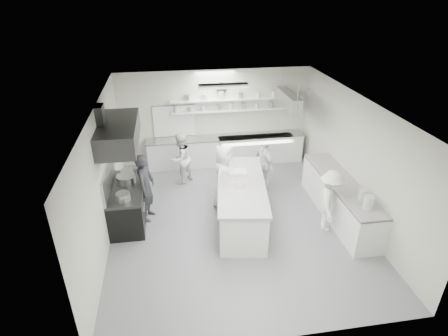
{
  "coord_description": "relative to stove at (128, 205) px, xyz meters",
  "views": [
    {
      "loc": [
        -1.45,
        -7.44,
        5.38
      ],
      "look_at": [
        -0.18,
        0.6,
        1.17
      ],
      "focal_mm": 29.24,
      "sensor_mm": 36.0,
      "label": 1
    }
  ],
  "objects": [
    {
      "name": "shelf_lower",
      "position": [
        3.3,
        2.97,
        1.3
      ],
      "size": [
        4.2,
        0.26,
        0.04
      ],
      "primitive_type": "cube",
      "color": "white",
      "rests_on": "wall_back"
    },
    {
      "name": "wall_back",
      "position": [
        2.6,
        3.1,
        1.05
      ],
      "size": [
        6.0,
        0.04,
        3.0
      ],
      "primitive_type": "cube",
      "color": "beige",
      "rests_on": "floor"
    },
    {
      "name": "exhaust_hood",
      "position": [
        0.0,
        -0.0,
        1.9
      ],
      "size": [
        0.85,
        2.0,
        0.5
      ],
      "primitive_type": "cube",
      "color": "#2F2F2F",
      "rests_on": "wall_left"
    },
    {
      "name": "ceiling",
      "position": [
        2.6,
        -0.4,
        2.56
      ],
      "size": [
        6.0,
        7.0,
        0.02
      ],
      "primitive_type": "cube",
      "color": "silver",
      "rests_on": "wall_back"
    },
    {
      "name": "pass_through_window",
      "position": [
        1.3,
        3.08,
        1.0
      ],
      "size": [
        1.3,
        0.04,
        1.0
      ],
      "primitive_type": "cube",
      "color": "black",
      "rests_on": "wall_back"
    },
    {
      "name": "cook_right",
      "position": [
        4.73,
        -1.1,
        0.33
      ],
      "size": [
        0.92,
        1.15,
        1.55
      ],
      "primitive_type": "imported",
      "rotation": [
        0.0,
        0.0,
        1.17
      ],
      "color": "white",
      "rests_on": "floor"
    },
    {
      "name": "wall_left",
      "position": [
        -0.4,
        -0.4,
        1.05
      ],
      "size": [
        0.04,
        7.0,
        3.0
      ],
      "primitive_type": "cube",
      "color": "beige",
      "rests_on": "floor"
    },
    {
      "name": "bowl_right",
      "position": [
        5.21,
        -0.65,
        0.52
      ],
      "size": [
        0.29,
        0.29,
        0.05
      ],
      "primitive_type": "imported",
      "rotation": [
        0.0,
        0.0,
        -0.41
      ],
      "color": "white",
      "rests_on": "right_counter"
    },
    {
      "name": "wall_clock",
      "position": [
        2.8,
        3.06,
        2.0
      ],
      "size": [
        0.32,
        0.05,
        0.32
      ],
      "primitive_type": "cylinder",
      "rotation": [
        1.57,
        0.0,
        0.0
      ],
      "color": "beige",
      "rests_on": "wall_back"
    },
    {
      "name": "pot_rack",
      "position": [
        4.6,
        2.0,
        1.85
      ],
      "size": [
        0.3,
        1.6,
        0.4
      ],
      "primitive_type": "cube",
      "color": "#A0A0A0",
      "rests_on": "ceiling"
    },
    {
      "name": "light_fixture_front",
      "position": [
        2.6,
        -2.2,
        2.49
      ],
      "size": [
        1.3,
        0.25,
        0.1
      ],
      "primitive_type": "cube",
      "color": "white",
      "rests_on": "ceiling"
    },
    {
      "name": "bowl_island_a",
      "position": [
        2.68,
        -0.58,
        0.61
      ],
      "size": [
        0.27,
        0.27,
        0.06
      ],
      "primitive_type": "imported",
      "rotation": [
        0.0,
        0.0,
        0.11
      ],
      "color": "#A0A0A0",
      "rests_on": "prep_island"
    },
    {
      "name": "cook_stove",
      "position": [
        0.46,
        0.04,
        0.43
      ],
      "size": [
        0.58,
        0.73,
        1.76
      ],
      "primitive_type": "imported",
      "rotation": [
        0.0,
        0.0,
        1.3
      ],
      "color": "#28292D",
      "rests_on": "floor"
    },
    {
      "name": "right_counter",
      "position": [
        5.25,
        -0.6,
        0.02
      ],
      "size": [
        0.74,
        3.3,
        0.94
      ],
      "primitive_type": "cube",
      "color": "white",
      "rests_on": "floor"
    },
    {
      "name": "cook_back",
      "position": [
        1.39,
        1.77,
        0.32
      ],
      "size": [
        0.94,
        0.93,
        1.53
      ],
      "primitive_type": "imported",
      "rotation": [
        0.0,
        0.0,
        -2.38
      ],
      "color": "white",
      "rests_on": "floor"
    },
    {
      "name": "wall_front",
      "position": [
        2.6,
        -3.9,
        1.05
      ],
      "size": [
        6.0,
        0.04,
        3.0
      ],
      "primitive_type": "cube",
      "color": "beige",
      "rests_on": "floor"
    },
    {
      "name": "light_fixture_rear",
      "position": [
        2.6,
        1.4,
        2.49
      ],
      "size": [
        1.3,
        0.25,
        0.1
      ],
      "primitive_type": "cube",
      "color": "white",
      "rests_on": "ceiling"
    },
    {
      "name": "stove_pot",
      "position": [
        0.0,
        0.23,
        0.58
      ],
      "size": [
        0.46,
        0.46,
        0.23
      ],
      "primitive_type": "cylinder",
      "color": "#A0A0A0",
      "rests_on": "stove"
    },
    {
      "name": "prep_island",
      "position": [
        2.74,
        -0.46,
        0.06
      ],
      "size": [
        1.44,
        2.92,
        1.03
      ],
      "primitive_type": "cube",
      "rotation": [
        0.0,
        0.0,
        -0.15
      ],
      "color": "white",
      "rests_on": "floor"
    },
    {
      "name": "back_counter",
      "position": [
        2.9,
        2.8,
        0.01
      ],
      "size": [
        5.0,
        0.6,
        0.92
      ],
      "primitive_type": "cube",
      "color": "white",
      "rests_on": "floor"
    },
    {
      "name": "bowl_island_b",
      "position": [
        2.6,
        0.29,
        0.61
      ],
      "size": [
        0.26,
        0.26,
        0.07
      ],
      "primitive_type": "imported",
      "rotation": [
        0.0,
        0.0,
        0.28
      ],
      "color": "white",
      "rests_on": "prep_island"
    },
    {
      "name": "cook_island_left",
      "position": [
        2.44,
        0.34,
        0.43
      ],
      "size": [
        0.94,
        1.03,
        1.76
      ],
      "primitive_type": "imported",
      "rotation": [
        0.0,
        0.0,
        1.0
      ],
      "color": "white",
      "rests_on": "floor"
    },
    {
      "name": "wall_right",
      "position": [
        5.6,
        -0.4,
        1.05
      ],
      "size": [
        0.04,
        7.0,
        3.0
      ],
      "primitive_type": "cube",
      "color": "beige",
      "rests_on": "floor"
    },
    {
      "name": "shelf_upper",
      "position": [
        3.3,
        2.97,
        1.65
      ],
      "size": [
        4.2,
        0.26,
        0.04
      ],
      "primitive_type": "cube",
      "color": "white",
      "rests_on": "wall_back"
    },
    {
      "name": "stove",
      "position": [
        0.0,
        0.0,
        0.0
      ],
      "size": [
        0.8,
        1.8,
        0.9
      ],
      "primitive_type": "cube",
      "color": "black",
      "rests_on": "floor"
    },
    {
      "name": "cook_island_right",
      "position": [
        3.68,
        1.01,
        0.33
      ],
      "size": [
        0.62,
        0.98,
        1.56
      ],
      "primitive_type": "imported",
      "rotation": [
        0.0,
        0.0,
        -1.29
      ],
      "color": "white",
      "rests_on": "floor"
    },
    {
      "name": "floor",
      "position": [
        2.6,
        -0.4,
        -0.46
      ],
      "size": [
        6.0,
        7.0,
        0.02
      ],
      "primitive_type": "cube",
      "color": "gray",
      "rests_on": "ground"
    }
  ]
}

